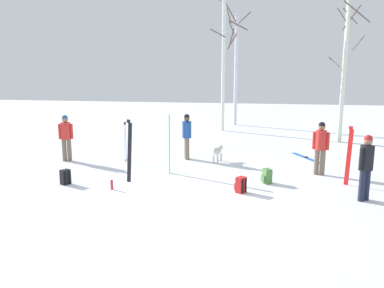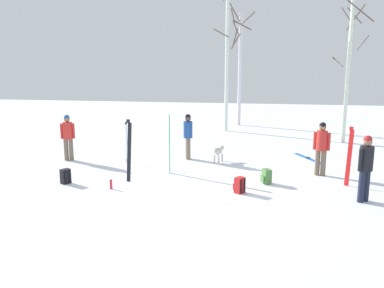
{
  "view_description": "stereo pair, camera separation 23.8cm",
  "coord_description": "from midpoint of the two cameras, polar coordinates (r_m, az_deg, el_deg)",
  "views": [
    {
      "loc": [
        2.13,
        -9.9,
        3.27
      ],
      "look_at": [
        -0.04,
        1.82,
        1.0
      ],
      "focal_mm": 35.66,
      "sensor_mm": 36.0,
      "label": 1
    },
    {
      "loc": [
        2.36,
        -9.86,
        3.27
      ],
      "look_at": [
        -0.04,
        1.82,
        1.0
      ],
      "focal_mm": 35.66,
      "sensor_mm": 36.0,
      "label": 2
    }
  ],
  "objects": [
    {
      "name": "person_3",
      "position": [
        12.74,
        19.3,
        -0.18
      ],
      "size": [
        0.51,
        0.34,
        1.72
      ],
      "color": "#72604C",
      "rests_on": "ground_plane"
    },
    {
      "name": "ski_pair_lying_0",
      "position": [
        15.25,
        17.4,
        -2.05
      ],
      "size": [
        1.0,
        1.79,
        0.05
      ],
      "color": "blue",
      "rests_on": "ground_plane"
    },
    {
      "name": "ski_pair_planted_0",
      "position": [
        11.86,
        22.99,
        -1.79
      ],
      "size": [
        0.15,
        0.13,
        1.74
      ],
      "color": "red",
      "rests_on": "ground_plane"
    },
    {
      "name": "backpack_1",
      "position": [
        11.89,
        -17.87,
        -4.64
      ],
      "size": [
        0.34,
        0.33,
        0.44
      ],
      "color": "black",
      "rests_on": "ground_plane"
    },
    {
      "name": "dog",
      "position": [
        14.02,
        4.53,
        -1.11
      ],
      "size": [
        0.34,
        0.88,
        0.57
      ],
      "color": "beige",
      "rests_on": "ground_plane"
    },
    {
      "name": "water_bottle_0",
      "position": [
        11.03,
        -11.4,
        -5.96
      ],
      "size": [
        0.08,
        0.08,
        0.28
      ],
      "color": "red",
      "rests_on": "ground_plane"
    },
    {
      "name": "person_1",
      "position": [
        14.31,
        -0.13,
        1.58
      ],
      "size": [
        0.34,
        0.49,
        1.72
      ],
      "color": "#72604C",
      "rests_on": "ground_plane"
    },
    {
      "name": "birch_tree_0",
      "position": [
        21.21,
        5.58,
        13.05
      ],
      "size": [
        1.48,
        1.48,
        7.9
      ],
      "color": "silver",
      "rests_on": "ground_plane"
    },
    {
      "name": "backpack_0",
      "position": [
        10.56,
        7.76,
        -6.14
      ],
      "size": [
        0.34,
        0.34,
        0.44
      ],
      "color": "red",
      "rests_on": "ground_plane"
    },
    {
      "name": "person_2",
      "position": [
        10.57,
        25.14,
        -2.76
      ],
      "size": [
        0.42,
        0.37,
        1.72
      ],
      "color": "#1E2338",
      "rests_on": "ground_plane"
    },
    {
      "name": "birch_tree_1",
      "position": [
        23.67,
        7.44,
        11.59
      ],
      "size": [
        1.58,
        1.58,
        7.3
      ],
      "color": "silver",
      "rests_on": "ground_plane"
    },
    {
      "name": "person_0",
      "position": [
        14.78,
        -17.65,
        1.37
      ],
      "size": [
        0.5,
        0.34,
        1.72
      ],
      "color": "#72604C",
      "rests_on": "ground_plane"
    },
    {
      "name": "ground_plane",
      "position": [
        10.65,
        -1.13,
        -7.11
      ],
      "size": [
        60.0,
        60.0,
        0.0
      ],
      "primitive_type": "plane",
      "color": "white"
    },
    {
      "name": "backpack_2",
      "position": [
        11.53,
        11.65,
        -4.81
      ],
      "size": [
        0.34,
        0.32,
        0.44
      ],
      "color": "#4C7F3F",
      "rests_on": "ground_plane"
    },
    {
      "name": "ski_pair_planted_2",
      "position": [
        12.31,
        -2.82,
        -0.07
      ],
      "size": [
        0.04,
        0.15,
        1.92
      ],
      "color": "green",
      "rests_on": "ground_plane"
    },
    {
      "name": "ski_poles_0",
      "position": [
        14.07,
        -9.29,
        0.5
      ],
      "size": [
        0.07,
        0.22,
        1.48
      ],
      "color": "#B2B2BC",
      "rests_on": "ground_plane"
    },
    {
      "name": "birch_tree_3",
      "position": [
        21.12,
        22.68,
        11.22
      ],
      "size": [
        1.3,
        1.29,
        7.25
      ],
      "color": "silver",
      "rests_on": "ground_plane"
    },
    {
      "name": "ski_pair_planted_1",
      "position": [
        11.46,
        -8.8,
        -1.07
      ],
      "size": [
        0.24,
        0.08,
        1.9
      ],
      "color": "black",
      "rests_on": "ground_plane"
    },
    {
      "name": "birch_tree_2",
      "position": [
        18.98,
        22.65,
        9.84
      ],
      "size": [
        1.55,
        1.4,
        6.24
      ],
      "color": "silver",
      "rests_on": "ground_plane"
    }
  ]
}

